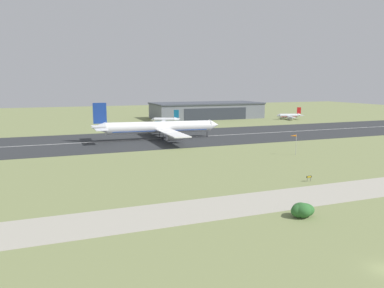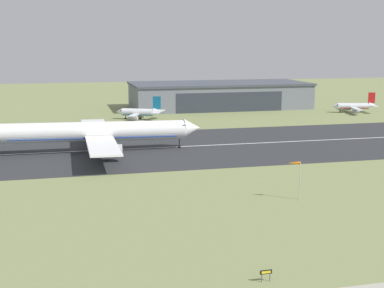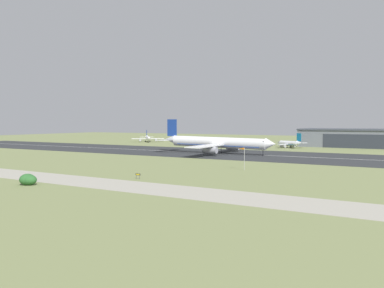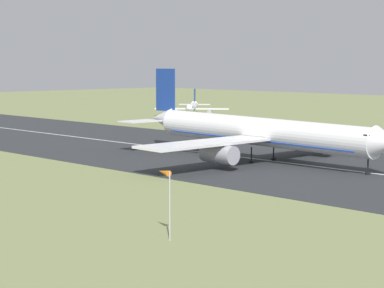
{
  "view_description": "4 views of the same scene",
  "coord_description": "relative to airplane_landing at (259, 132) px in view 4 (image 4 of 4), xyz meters",
  "views": [
    {
      "loc": [
        -40.46,
        -33.91,
        24.42
      ],
      "look_at": [
        4.36,
        83.55,
        3.96
      ],
      "focal_mm": 35.0,
      "sensor_mm": 36.0,
      "label": 1
    },
    {
      "loc": [
        -2.77,
        -14.5,
        27.73
      ],
      "look_at": [
        24.95,
        100.4,
        5.45
      ],
      "focal_mm": 50.0,
      "sensor_mm": 36.0,
      "label": 2
    },
    {
      "loc": [
        79.66,
        -38.52,
        15.1
      ],
      "look_at": [
        7.5,
        92.66,
        6.29
      ],
      "focal_mm": 35.0,
      "sensor_mm": 36.0,
      "label": 3
    },
    {
      "loc": [
        92.23,
        22.41,
        17.64
      ],
      "look_at": [
        11.55,
        99.69,
        5.5
      ],
      "focal_mm": 70.0,
      "sensor_mm": 36.0,
      "label": 4
    }
  ],
  "objects": [
    {
      "name": "windsock_pole",
      "position": [
        32.63,
        -51.81,
        1.04
      ],
      "size": [
        2.41,
        1.11,
        7.04
      ],
      "color": "#B7B7BC",
      "rests_on": "ground_plane"
    },
    {
      "name": "runway_strip",
      "position": [
        -4.24,
        1.76,
        -5.19
      ],
      "size": [
        395.2,
        54.64,
        0.06
      ],
      "primitive_type": "cube",
      "color": "#2B2D30",
      "rests_on": "ground_plane"
    },
    {
      "name": "runway_centreline",
      "position": [
        -4.24,
        1.76,
        -5.16
      ],
      "size": [
        355.68,
        0.7,
        0.01
      ],
      "primitive_type": "cube",
      "color": "silver",
      "rests_on": "runway_strip"
    },
    {
      "name": "airplane_landing",
      "position": [
        0.0,
        0.0,
        0.0
      ],
      "size": [
        57.82,
        55.38,
        16.49
      ],
      "color": "white",
      "rests_on": "ground_plane"
    },
    {
      "name": "airplane_parked_west",
      "position": [
        -90.46,
        69.93,
        -2.28
      ],
      "size": [
        21.78,
        21.28,
        8.87
      ],
      "color": "white",
      "rests_on": "ground_plane"
    }
  ]
}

